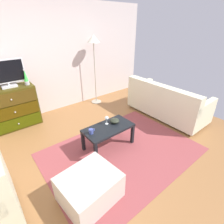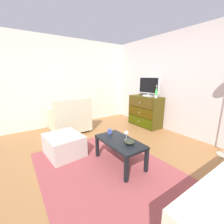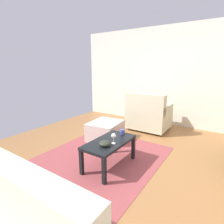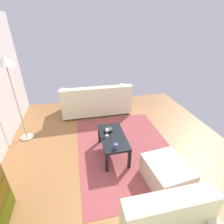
# 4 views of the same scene
# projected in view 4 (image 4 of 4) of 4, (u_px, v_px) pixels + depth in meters

# --- Properties ---
(ground_plane) EXTENTS (5.65, 4.93, 0.05)m
(ground_plane) POSITION_uv_depth(u_px,v_px,m) (118.00, 158.00, 3.31)
(ground_plane) COLOR #936338
(area_rug) EXTENTS (2.60, 1.90, 0.01)m
(area_rug) POSITION_uv_depth(u_px,v_px,m) (125.00, 148.00, 3.50)
(area_rug) COLOR #904042
(area_rug) RESTS_ON ground_plane
(coffee_table) EXTENTS (0.89, 0.46, 0.42)m
(coffee_table) POSITION_uv_depth(u_px,v_px,m) (113.00, 139.00, 3.20)
(coffee_table) COLOR black
(coffee_table) RESTS_ON ground_plane
(wine_glass) EXTENTS (0.07, 0.07, 0.16)m
(wine_glass) POSITION_uv_depth(u_px,v_px,m) (107.00, 130.00, 3.14)
(wine_glass) COLOR silver
(wine_glass) RESTS_ON coffee_table
(mug) EXTENTS (0.11, 0.08, 0.09)m
(mug) POSITION_uv_depth(u_px,v_px,m) (116.00, 146.00, 2.86)
(mug) COLOR #3F4D96
(mug) RESTS_ON coffee_table
(bowl_decorative) EXTENTS (0.17, 0.17, 0.08)m
(bowl_decorative) POSITION_uv_depth(u_px,v_px,m) (108.00, 129.00, 3.31)
(bowl_decorative) COLOR #282D21
(bowl_decorative) RESTS_ON coffee_table
(couch_large) EXTENTS (0.85, 1.86, 0.84)m
(couch_large) POSITION_uv_depth(u_px,v_px,m) (96.00, 101.00, 4.76)
(couch_large) COLOR #332319
(couch_large) RESTS_ON ground_plane
(ottoman) EXTENTS (0.76, 0.67, 0.39)m
(ottoman) POSITION_uv_depth(u_px,v_px,m) (166.00, 173.00, 2.69)
(ottoman) COLOR #C0B3A6
(ottoman) RESTS_ON ground_plane
(standing_lamp) EXTENTS (0.32, 0.32, 1.79)m
(standing_lamp) POSITION_uv_depth(u_px,v_px,m) (7.00, 70.00, 3.11)
(standing_lamp) COLOR #A59E8C
(standing_lamp) RESTS_ON ground_plane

